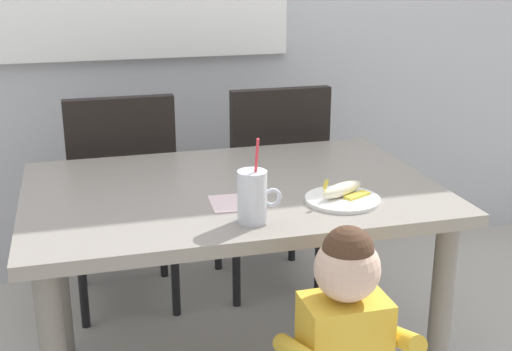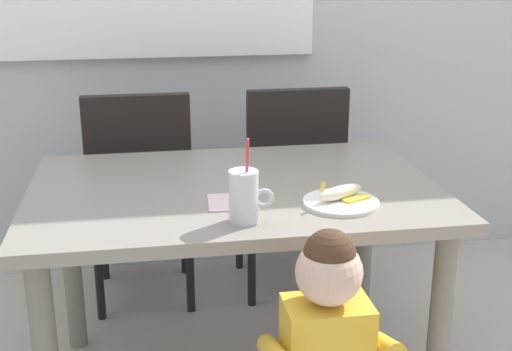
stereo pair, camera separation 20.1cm
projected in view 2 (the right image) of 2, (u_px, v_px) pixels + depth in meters
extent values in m
cube|color=gray|center=(234.00, 191.00, 2.21)|extent=(1.32, 0.89, 0.04)
cylinder|color=slate|center=(439.00, 336.00, 2.07)|extent=(0.07, 0.07, 0.72)
cylinder|color=slate|center=(71.00, 262.00, 2.57)|extent=(0.07, 0.07, 0.72)
cylinder|color=slate|center=(364.00, 241.00, 2.76)|extent=(0.07, 0.07, 0.72)
cube|color=black|center=(142.00, 201.00, 2.95)|extent=(0.44, 0.44, 0.06)
cube|color=black|center=(138.00, 155.00, 2.68)|extent=(0.42, 0.05, 0.48)
cylinder|color=black|center=(184.00, 232.00, 3.23)|extent=(0.04, 0.04, 0.42)
cylinder|color=black|center=(103.00, 238.00, 3.17)|extent=(0.04, 0.04, 0.42)
cylinder|color=black|center=(190.00, 267.00, 2.88)|extent=(0.04, 0.04, 0.42)
cylinder|color=black|center=(99.00, 273.00, 2.82)|extent=(0.04, 0.04, 0.42)
cube|color=black|center=(286.00, 192.00, 3.06)|extent=(0.44, 0.44, 0.06)
cube|color=black|center=(297.00, 147.00, 2.79)|extent=(0.42, 0.05, 0.48)
cylinder|color=black|center=(315.00, 223.00, 3.34)|extent=(0.04, 0.04, 0.42)
cylinder|color=black|center=(239.00, 228.00, 3.28)|extent=(0.04, 0.04, 0.42)
cylinder|color=black|center=(336.00, 255.00, 2.99)|extent=(0.04, 0.04, 0.42)
cylinder|color=black|center=(252.00, 261.00, 2.93)|extent=(0.04, 0.04, 0.42)
sphere|color=beige|center=(329.00, 272.00, 1.67)|extent=(0.17, 0.17, 0.17)
sphere|color=#472D1E|center=(330.00, 255.00, 1.66)|extent=(0.13, 0.13, 0.13)
cylinder|color=gold|center=(381.00, 344.00, 1.74)|extent=(0.05, 0.24, 0.13)
cylinder|color=silver|center=(244.00, 197.00, 1.88)|extent=(0.08, 0.08, 0.15)
cylinder|color=#8C6647|center=(244.00, 207.00, 1.89)|extent=(0.07, 0.07, 0.08)
torus|color=silver|center=(264.00, 198.00, 1.89)|extent=(0.06, 0.01, 0.06)
cylinder|color=#E5333F|center=(247.00, 174.00, 1.85)|extent=(0.01, 0.06, 0.22)
cylinder|color=white|center=(341.00, 202.00, 2.03)|extent=(0.23, 0.23, 0.01)
ellipsoid|color=#F4EAC6|center=(341.00, 192.00, 2.04)|extent=(0.17, 0.12, 0.04)
cube|color=yellow|center=(356.00, 199.00, 2.03)|extent=(0.09, 0.07, 0.01)
cube|color=yellow|center=(337.00, 193.00, 2.08)|extent=(0.09, 0.07, 0.01)
cylinder|color=yellow|center=(323.00, 187.00, 1.99)|extent=(0.03, 0.02, 0.03)
cube|color=silver|center=(233.00, 202.00, 2.05)|extent=(0.16, 0.16, 0.00)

